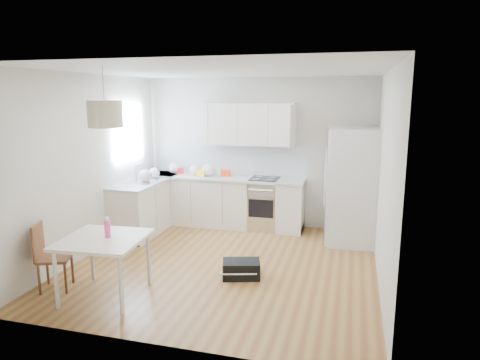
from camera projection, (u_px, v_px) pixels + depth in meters
The scene contains 29 objects.
floor at pixel (225, 264), 6.14m from camera, with size 4.20×4.20×0.00m, color brown.
ceiling at pixel (223, 71), 5.61m from camera, with size 4.20×4.20×0.00m, color white.
wall_back at pixel (258, 152), 7.86m from camera, with size 4.20×4.20×0.00m, color beige.
wall_left at pixel (90, 165), 6.41m from camera, with size 4.20×4.20×0.00m, color beige.
wall_right at pixel (385, 179), 5.34m from camera, with size 4.20×4.20×0.00m, color beige.
window_glassblock at pixel (128, 132), 7.41m from camera, with size 0.02×1.00×1.00m, color #BFE0F9.
cabinets_back at pixel (222, 202), 7.91m from camera, with size 3.00×0.60×0.88m, color silver.
cabinets_left at pixel (148, 206), 7.64m from camera, with size 0.60×1.80×0.88m, color silver.
counter_back at pixel (222, 178), 7.82m from camera, with size 3.02×0.64×0.04m, color #BABCBF.
counter_left at pixel (147, 181), 7.55m from camera, with size 0.64×1.82×0.04m, color #BABCBF.
backsplash_back at pixel (226, 159), 8.04m from camera, with size 3.00×0.01×0.58m, color white.
backsplash_left at pixel (131, 163), 7.57m from camera, with size 0.01×1.80×0.58m, color white.
upper_cabinets at pixel (248, 124), 7.65m from camera, with size 1.70×0.32×0.75m, color silver.
range_oven at pixel (264, 205), 7.71m from camera, with size 0.50×0.61×0.88m, color silver, non-canonical shape.
sink at pixel (146, 180), 7.50m from camera, with size 0.50×0.80×0.16m, color silver, non-canonical shape.
refrigerator at pixel (352, 185), 6.95m from camera, with size 0.89×0.94×1.88m, color silver, non-canonical shape.
dining_table at pixel (104, 244), 5.04m from camera, with size 1.00×1.00×0.73m.
dining_chair at pixel (55, 256), 5.28m from camera, with size 0.36×0.36×0.86m, color #503018, non-canonical shape.
drink_bottle at pixel (107, 227), 5.03m from camera, with size 0.07×0.07×0.25m, color #F1428B.
gym_bag at pixel (241, 269), 5.68m from camera, with size 0.49×0.32×0.23m, color black.
pendant_lamp at pixel (105, 114), 4.73m from camera, with size 0.38×0.38×0.30m, color beige.
grocery_bag_a at pixel (174, 168), 8.11m from camera, with size 0.22×0.19×0.20m, color silver.
grocery_bag_b at pixel (195, 170), 7.95m from camera, with size 0.21×0.18×0.19m, color silver.
grocery_bag_c at pixel (209, 170), 7.86m from camera, with size 0.25×0.22×0.23m, color silver.
grocery_bag_d at pixel (154, 173), 7.69m from camera, with size 0.20×0.17×0.18m, color silver.
grocery_bag_e at pixel (145, 175), 7.36m from camera, with size 0.23×0.20×0.21m, color silver.
snack_orange at pixel (226, 173), 7.85m from camera, with size 0.18×0.11×0.12m, color red.
snack_yellow at pixel (201, 173), 7.86m from camera, with size 0.17×0.10×0.11m, color yellow.
snack_red at pixel (179, 171), 8.11m from camera, with size 0.16×0.10×0.11m, color #B31618.
Camera 1 is at (1.71, -5.53, 2.38)m, focal length 32.00 mm.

